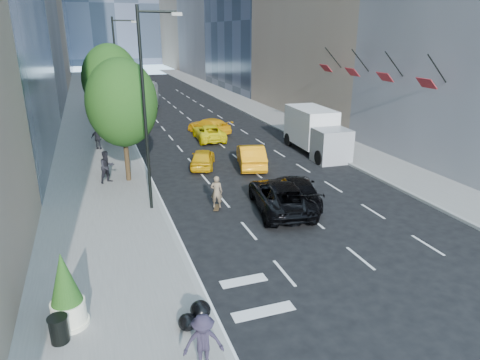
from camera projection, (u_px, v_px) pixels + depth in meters
name	position (u px, v px, depth m)	size (l,w,h in m)	color
ground	(296.00, 223.00, 21.14)	(160.00, 160.00, 0.00)	black
sidewalk_left	(92.00, 121.00, 45.04)	(6.00, 120.00, 0.15)	slate
sidewalk_right	(259.00, 110.00, 50.98)	(4.00, 120.00, 0.15)	slate
lamp_near	(148.00, 100.00, 20.82)	(2.13, 0.22, 10.00)	black
lamp_far	(119.00, 70.00, 36.86)	(2.13, 0.22, 10.00)	black
tree_near	(122.00, 103.00, 25.28)	(4.20, 4.20, 7.46)	#302112
tree_mid	(111.00, 80.00, 34.08)	(4.50, 4.50, 7.99)	#302112
tree_far	(104.00, 74.00, 45.89)	(3.90, 3.90, 6.92)	#302112
traffic_signal	(108.00, 72.00, 53.40)	(2.48, 0.53, 5.20)	black
facade_flags	(369.00, 72.00, 31.34)	(1.85, 13.30, 2.05)	black
skateboarder	(217.00, 194.00, 22.53)	(0.64, 0.42, 1.75)	brown
black_sedan_lincoln	(280.00, 196.00, 22.50)	(2.64, 5.72, 1.59)	black
black_sedan_mercedes	(297.00, 190.00, 23.40)	(2.13, 5.25, 1.52)	black
taxi_a	(203.00, 158.00, 29.70)	(1.54, 3.83, 1.31)	#E9AD0C
taxi_b	(251.00, 156.00, 29.74)	(1.70, 4.87, 1.61)	#FF970D
taxi_c	(209.00, 132.00, 37.12)	(2.26, 4.90, 1.36)	#FFEA0D
taxi_d	(209.00, 126.00, 39.55)	(1.98, 4.87, 1.41)	#FBB00D
city_bus	(131.00, 102.00, 45.70)	(3.02, 12.90, 3.59)	white
box_truck	(316.00, 131.00, 32.92)	(2.87, 7.11, 3.34)	silver
pedestrian_a	(107.00, 167.00, 26.11)	(0.97, 0.76, 2.00)	black
pedestrian_b	(98.00, 138.00, 33.58)	(1.05, 0.44, 1.80)	black
pedestrian_c	(203.00, 343.00, 11.56)	(1.12, 0.64, 1.73)	#241F2E
trash_can	(59.00, 330.00, 12.75)	(0.55, 0.55, 0.82)	black
planter_shrub	(66.00, 292.00, 13.23)	(1.06, 1.06, 2.55)	#EEE8C5
garbage_bags	(195.00, 315.00, 13.65)	(1.16, 1.12, 0.58)	black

